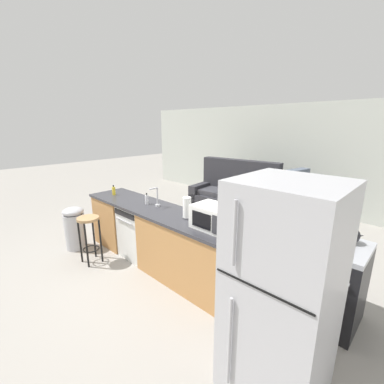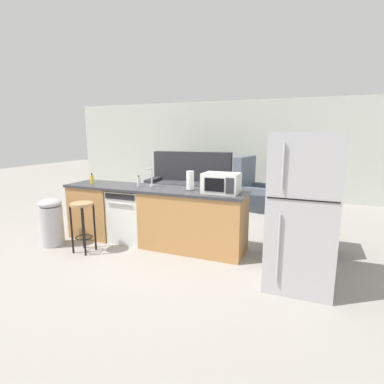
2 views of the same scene
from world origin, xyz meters
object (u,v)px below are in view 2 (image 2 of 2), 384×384
object	(u,v)px
dish_soap_bottle	(92,179)
stove_range	(303,221)
trash_bin	(52,222)
paper_towel_roll	(190,181)
couch	(190,187)
kettle	(318,185)
soap_bottle	(139,182)
armchair	(252,193)
refrigerator	(302,212)
microwave	(221,183)
bar_stool	(82,217)
dishwasher	(131,215)

from	to	relation	value
dish_soap_bottle	stove_range	bearing A→B (deg)	10.09
trash_bin	paper_towel_roll	bearing A→B (deg)	18.48
couch	kettle	bearing A→B (deg)	-36.62
soap_bottle	armchair	bearing A→B (deg)	66.34
soap_bottle	refrigerator	bearing A→B (deg)	-13.30
refrigerator	dish_soap_bottle	size ratio (longest dim) A/B	9.84
microwave	bar_stool	bearing A→B (deg)	-159.92
refrigerator	paper_towel_roll	size ratio (longest dim) A/B	6.14
dish_soap_bottle	armchair	bearing A→B (deg)	54.30
microwave	couch	bearing A→B (deg)	120.00
paper_towel_roll	bar_stool	xyz separation A→B (m)	(-1.40, -0.72, -0.50)
soap_bottle	dishwasher	bearing A→B (deg)	-167.74
refrigerator	trash_bin	size ratio (longest dim) A/B	2.34
dish_soap_bottle	couch	bearing A→B (deg)	78.62
armchair	paper_towel_roll	bearing A→B (deg)	-97.57
soap_bottle	armchair	size ratio (longest dim) A/B	0.15
refrigerator	stove_range	bearing A→B (deg)	89.99
dishwasher	couch	xyz separation A→B (m)	(-0.14, 2.84, -0.03)
soap_bottle	dish_soap_bottle	bearing A→B (deg)	-175.14
refrigerator	soap_bottle	bearing A→B (deg)	166.70
dishwasher	trash_bin	bearing A→B (deg)	-147.47
bar_stool	microwave	bearing A→B (deg)	20.08
dishwasher	armchair	xyz separation A→B (m)	(1.40, 2.91, -0.07)
kettle	armchair	world-z (taller)	armchair
dishwasher	stove_range	bearing A→B (deg)	11.91
bar_stool	stove_range	bearing A→B (deg)	22.57
stove_range	kettle	bearing A→B (deg)	37.71
armchair	microwave	bearing A→B (deg)	-88.03
soap_bottle	couch	bearing A→B (deg)	95.68
armchair	kettle	bearing A→B (deg)	-58.50
dishwasher	refrigerator	size ratio (longest dim) A/B	0.48
microwave	trash_bin	size ratio (longest dim) A/B	0.68
paper_towel_roll	soap_bottle	world-z (taller)	paper_towel_roll
stove_range	microwave	world-z (taller)	microwave
refrigerator	kettle	distance (m)	1.25
paper_towel_roll	armchair	world-z (taller)	armchair
kettle	trash_bin	world-z (taller)	kettle
trash_bin	dishwasher	bearing A→B (deg)	32.53
trash_bin	armchair	bearing A→B (deg)	55.70
stove_range	trash_bin	distance (m)	3.82
kettle	soap_bottle	bearing A→B (deg)	-166.14
refrigerator	kettle	size ratio (longest dim) A/B	8.45
stove_range	bar_stool	bearing A→B (deg)	-157.43
dishwasher	bar_stool	bearing A→B (deg)	-118.67
stove_range	paper_towel_roll	size ratio (longest dim) A/B	3.19
paper_towel_roll	dish_soap_bottle	bearing A→B (deg)	-177.65
dish_soap_bottle	kettle	xyz separation A→B (m)	(3.48, 0.72, 0.01)
bar_stool	armchair	distance (m)	4.02
bar_stool	trash_bin	bearing A→B (deg)	177.06
soap_bottle	dish_soap_bottle	distance (m)	0.86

